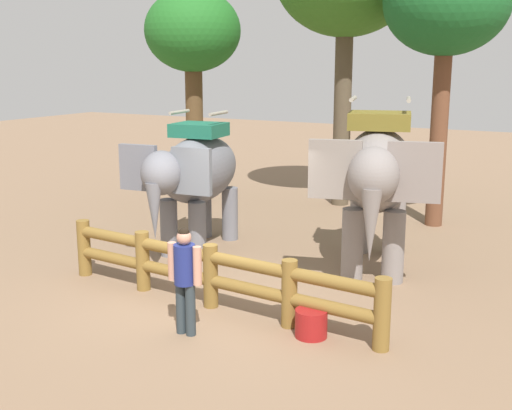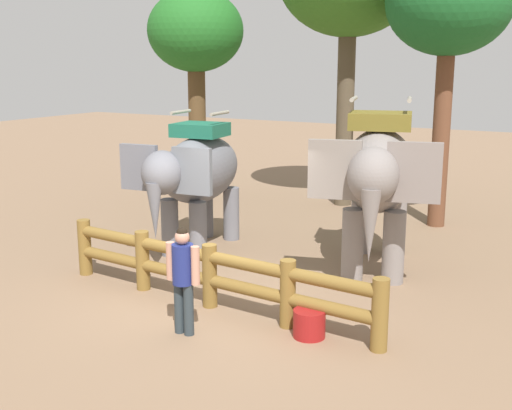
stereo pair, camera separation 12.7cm
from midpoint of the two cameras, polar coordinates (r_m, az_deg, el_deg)
The scene contains 8 objects.
ground_plane at distance 10.90m, azimuth -3.34°, elevation -8.65°, with size 60.00×60.00×0.00m, color #84674D.
log_fence at distance 10.60m, azimuth -3.74°, elevation -5.83°, with size 6.14×0.75×1.05m.
elephant_near_left at distance 13.56m, azimuth -5.01°, elevation 2.76°, with size 1.94×3.44×2.92m.
elephant_center at distance 12.33m, azimuth 10.91°, elevation 2.55°, with size 2.54×3.92×3.28m.
tourist_woman_in_black at distance 9.50m, azimuth -6.04°, elevation -5.96°, with size 0.57×0.32×1.62m.
tree_far_left at distance 18.17m, azimuth -5.11°, elevation 14.50°, with size 2.59×2.59×5.82m.
tree_back_center at distance 16.05m, azimuth 16.81°, elevation 16.37°, with size 2.88×2.88×6.48m.
feed_bucket at distance 9.63m, azimuth 5.08°, elevation -10.32°, with size 0.47×0.47×0.41m.
Camera 2 is at (5.52, -8.53, 3.95)m, focal length 45.60 mm.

